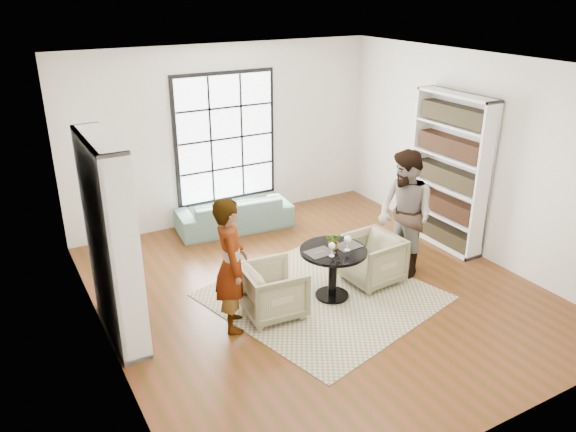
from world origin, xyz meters
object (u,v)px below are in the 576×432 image
person_left (231,265)px  pedestal_table (333,263)px  wine_glass_left (332,246)px  sofa (234,213)px  armchair_right (371,259)px  armchair_left (273,291)px  person_right (405,214)px  wine_glass_right (348,240)px  flower_centerpiece (334,241)px

person_left → pedestal_table: bearing=-72.5°
person_left → wine_glass_left: size_ratio=8.78×
pedestal_table → sofa: size_ratio=0.46×
armchair_right → pedestal_table: bearing=-86.3°
sofa → wine_glass_left: size_ratio=10.09×
armchair_left → person_left: bearing=95.0°
armchair_right → person_right: bearing=85.7°
wine_glass_right → person_right: bearing=10.4°
person_left → wine_glass_right: person_left is taller
wine_glass_right → flower_centerpiece: 0.19m
sofa → person_left: bearing=71.2°
person_left → flower_centerpiece: (1.44, 0.01, -0.02)m
armchair_right → person_left: size_ratio=0.45×
sofa → armchair_right: armchair_right is taller
armchair_right → flower_centerpiece: bearing=-88.2°
armchair_left → sofa: bearing=-9.2°
person_right → flower_centerpiece: 1.24m
sofa → flower_centerpiece: bearing=100.3°
pedestal_table → armchair_left: pedestal_table is taller
person_right → wine_glass_left: size_ratio=9.53×
sofa → person_left: person_left is taller
armchair_left → armchair_right: armchair_right is taller
person_right → wine_glass_right: person_right is taller
wine_glass_left → flower_centerpiece: flower_centerpiece is taller
sofa → armchair_left: size_ratio=2.61×
person_right → wine_glass_right: (-1.11, -0.20, -0.05)m
person_left → person_right: size_ratio=0.92×
pedestal_table → sofa: pedestal_table is taller
person_right → wine_glass_left: person_right is taller
sofa → armchair_right: (0.90, -2.61, 0.06)m
wine_glass_left → wine_glass_right: 0.27m
pedestal_table → wine_glass_left: size_ratio=4.62×
sofa → wine_glass_left: bearing=97.2°
pedestal_table → sofa: bearing=94.2°
armchair_right → person_right: size_ratio=0.41×
pedestal_table → person_right: (1.25, 0.10, 0.39)m
armchair_left → wine_glass_right: bearing=-91.9°
armchair_left → person_left: 0.74m
sofa → flower_centerpiece: 2.74m
pedestal_table → wine_glass_right: size_ratio=4.21×
person_right → wine_glass_left: (-1.38, -0.24, -0.07)m
wine_glass_left → flower_centerpiece: 0.22m
person_left → flower_centerpiece: person_left is taller
sofa → person_left: (-1.23, -2.69, 0.55)m
wine_glass_left → wine_glass_right: (0.26, 0.04, 0.01)m
person_left → person_right: (2.68, 0.08, 0.07)m
wine_glass_right → armchair_right: bearing=20.0°
flower_centerpiece → armchair_right: bearing=6.1°
wine_glass_right → armchair_left: bearing=173.1°
armchair_right → wine_glass_right: 0.78m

